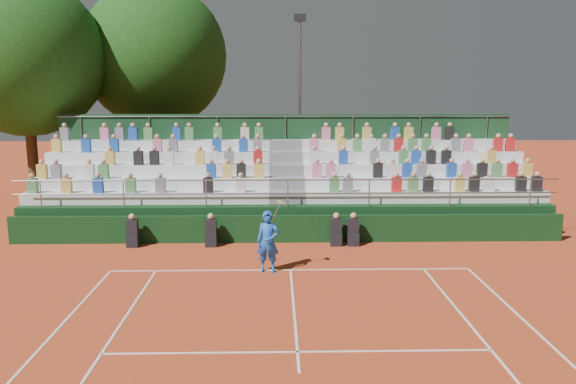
{
  "coord_description": "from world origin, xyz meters",
  "views": [
    {
      "loc": [
        -0.45,
        -16.49,
        5.42
      ],
      "look_at": [
        0.0,
        3.5,
        1.8
      ],
      "focal_mm": 35.0,
      "sensor_mm": 36.0,
      "label": 1
    }
  ],
  "objects_px": {
    "tennis_player": "(268,242)",
    "floodlight_mast": "(300,93)",
    "tree_west": "(25,57)",
    "tree_east": "(155,56)"
  },
  "relations": [
    {
      "from": "tennis_player",
      "to": "floodlight_mast",
      "type": "relative_size",
      "value": 0.24
    },
    {
      "from": "tennis_player",
      "to": "tree_west",
      "type": "relative_size",
      "value": 0.21
    },
    {
      "from": "tree_east",
      "to": "floodlight_mast",
      "type": "bearing_deg",
      "value": -10.27
    },
    {
      "from": "tree_west",
      "to": "floodlight_mast",
      "type": "bearing_deg",
      "value": 9.13
    },
    {
      "from": "tennis_player",
      "to": "tree_west",
      "type": "height_order",
      "value": "tree_west"
    },
    {
      "from": "tennis_player",
      "to": "tree_west",
      "type": "bearing_deg",
      "value": 136.97
    },
    {
      "from": "tree_west",
      "to": "floodlight_mast",
      "type": "xyz_separation_m",
      "value": [
        12.89,
        2.07,
        -1.66
      ]
    },
    {
      "from": "tree_east",
      "to": "tree_west",
      "type": "bearing_deg",
      "value": -146.97
    },
    {
      "from": "tennis_player",
      "to": "tree_east",
      "type": "height_order",
      "value": "tree_east"
    },
    {
      "from": "tree_east",
      "to": "floodlight_mast",
      "type": "relative_size",
      "value": 1.2
    }
  ]
}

